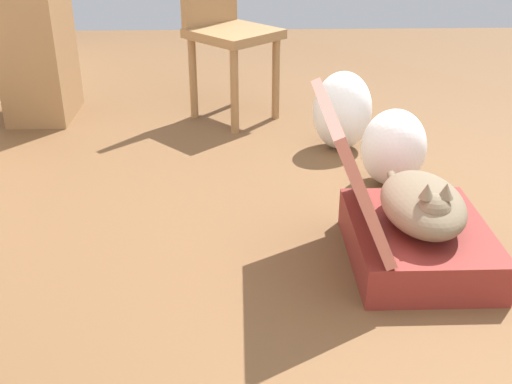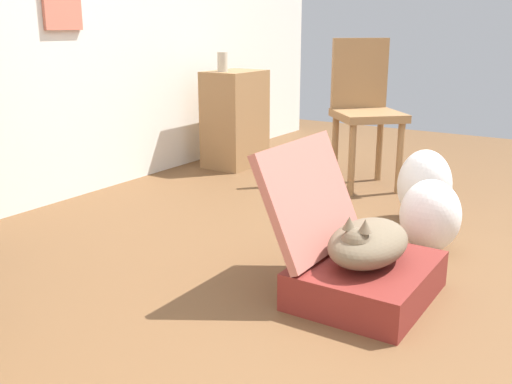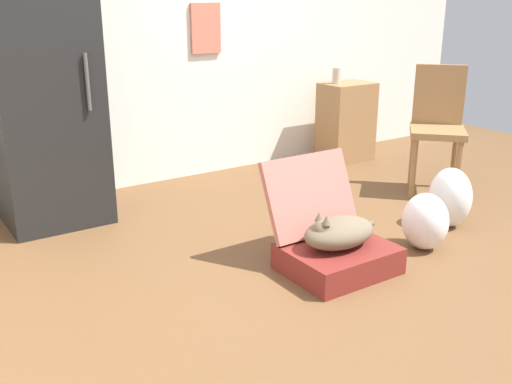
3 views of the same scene
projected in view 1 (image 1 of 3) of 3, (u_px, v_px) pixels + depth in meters
ground_plane at (437, 249)px, 2.33m from camera, size 7.68×7.68×0.00m
suitcase_base at (417, 242)px, 2.23m from camera, size 0.58×0.47×0.15m
suitcase_lid at (351, 167)px, 2.09m from camera, size 0.58×0.22×0.45m
cat at (423, 204)px, 2.16m from camera, size 0.52×0.28×0.22m
plastic_bag_white at (394, 148)px, 2.76m from camera, size 0.26×0.29×0.35m
plastic_bag_clear at (342, 111)px, 3.13m from camera, size 0.25×0.30×0.40m
side_table at (38, 54)px, 3.50m from camera, size 0.46×0.33×0.72m
chair at (225, 23)px, 3.44m from camera, size 0.58×0.58×0.96m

